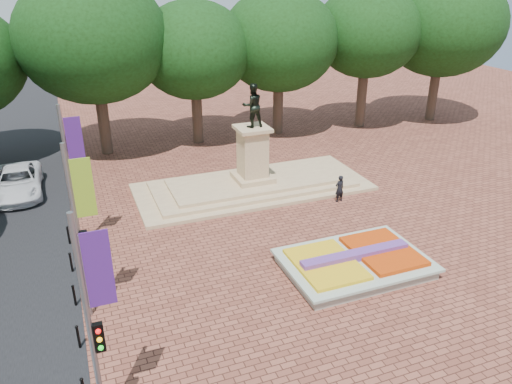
{
  "coord_description": "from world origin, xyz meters",
  "views": [
    {
      "loc": [
        -9.93,
        -17.95,
        12.29
      ],
      "look_at": [
        -1.78,
        2.9,
        2.2
      ],
      "focal_mm": 35.0,
      "sensor_mm": 36.0,
      "label": 1
    }
  ],
  "objects_px": {
    "flower_bed": "(355,262)",
    "pedestrian": "(339,189)",
    "van": "(18,182)",
    "monument": "(253,175)"
  },
  "relations": [
    {
      "from": "flower_bed",
      "to": "pedestrian",
      "type": "relative_size",
      "value": 3.94
    },
    {
      "from": "van",
      "to": "pedestrian",
      "type": "relative_size",
      "value": 3.52
    },
    {
      "from": "flower_bed",
      "to": "van",
      "type": "height_order",
      "value": "van"
    },
    {
      "from": "monument",
      "to": "van",
      "type": "bearing_deg",
      "value": 161.92
    },
    {
      "from": "pedestrian",
      "to": "van",
      "type": "bearing_deg",
      "value": -31.96
    },
    {
      "from": "monument",
      "to": "van",
      "type": "xyz_separation_m",
      "value": [
        -13.18,
        4.3,
        -0.1
      ]
    },
    {
      "from": "van",
      "to": "flower_bed",
      "type": "bearing_deg",
      "value": -45.04
    },
    {
      "from": "pedestrian",
      "to": "monument",
      "type": "bearing_deg",
      "value": -48.94
    },
    {
      "from": "monument",
      "to": "flower_bed",
      "type": "bearing_deg",
      "value": -84.13
    },
    {
      "from": "flower_bed",
      "to": "monument",
      "type": "relative_size",
      "value": 0.45
    }
  ]
}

